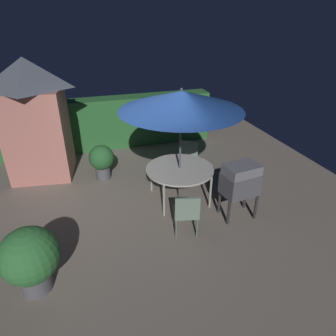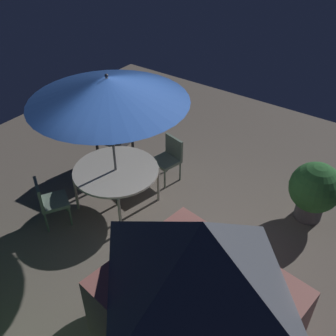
% 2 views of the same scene
% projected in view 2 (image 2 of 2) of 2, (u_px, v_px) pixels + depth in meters
% --- Properties ---
extents(ground_plane, '(11.00, 11.00, 0.00)m').
position_uv_depth(ground_plane, '(167.00, 231.00, 6.64)').
color(ground_plane, '#6B6056').
extents(patio_table, '(1.50, 1.50, 0.79)m').
position_uv_depth(patio_table, '(116.00, 172.00, 6.76)').
color(patio_table, '#B2ADA3').
rests_on(patio_table, ground).
extents(patio_umbrella, '(2.53, 2.53, 2.55)m').
position_uv_depth(patio_umbrella, '(108.00, 90.00, 5.84)').
color(patio_umbrella, '#4C4C51').
rests_on(patio_umbrella, ground).
extents(bbq_grill, '(0.76, 0.58, 1.20)m').
position_uv_depth(bbq_grill, '(113.00, 128.00, 7.78)').
color(bbq_grill, '#47474C').
rests_on(bbq_grill, ground).
extents(chair_near_shed, '(0.56, 0.56, 0.90)m').
position_uv_depth(chair_near_shed, '(169.00, 156.00, 7.54)').
color(chair_near_shed, slate).
rests_on(chair_near_shed, ground).
extents(chair_far_side, '(0.63, 0.63, 0.90)m').
position_uv_depth(chair_far_side, '(48.00, 200.00, 6.50)').
color(chair_far_side, slate).
rests_on(chair_far_side, ground).
extents(potted_plant_by_shed, '(0.63, 0.63, 0.91)m').
position_uv_depth(potted_plant_by_shed, '(129.00, 280.00, 5.17)').
color(potted_plant_by_shed, '#4C4C51').
rests_on(potted_plant_by_shed, ground).
extents(potted_plant_by_grill, '(0.88, 0.88, 1.11)m').
position_uv_depth(potted_plant_by_grill, '(315.00, 189.00, 6.56)').
color(potted_plant_by_grill, '#4C4C51').
rests_on(potted_plant_by_grill, ground).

